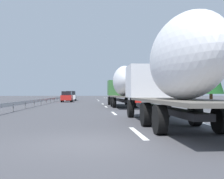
{
  "coord_description": "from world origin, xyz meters",
  "views": [
    {
      "loc": [
        -7.8,
        -0.09,
        1.42
      ],
      "look_at": [
        22.2,
        -2.49,
        1.88
      ],
      "focal_mm": 43.88,
      "sensor_mm": 36.0,
      "label": 1
    }
  ],
  "objects": [
    {
      "name": "tree_0",
      "position": [
        25.19,
        -13.01,
        3.2
      ],
      "size": [
        2.98,
        2.98,
        5.01
      ],
      "color": "#472D19",
      "rests_on": "ground_plane"
    },
    {
      "name": "lane_stripe_9",
      "position": [
        91.1,
        -1.8,
        0.0
      ],
      "size": [
        3.2,
        0.2,
        0.01
      ],
      "primitive_type": "cube",
      "color": "white",
      "rests_on": "ground_plane"
    },
    {
      "name": "lane_stripe_4",
      "position": [
        45.68,
        -1.8,
        0.0
      ],
      "size": [
        3.2,
        0.2,
        0.01
      ],
      "primitive_type": "cube",
      "color": "white",
      "rests_on": "ground_plane"
    },
    {
      "name": "lane_stripe_2",
      "position": [
        21.8,
        -1.8,
        0.0
      ],
      "size": [
        3.2,
        0.2,
        0.01
      ],
      "primitive_type": "cube",
      "color": "white",
      "rests_on": "ground_plane"
    },
    {
      "name": "road_sign",
      "position": [
        39.11,
        -6.7,
        2.3
      ],
      "size": [
        0.1,
        0.9,
        3.33
      ],
      "color": "gray",
      "rests_on": "ground_plane"
    },
    {
      "name": "lane_stripe_8",
      "position": [
        74.51,
        -1.8,
        0.0
      ],
      "size": [
        3.2,
        0.2,
        0.01
      ],
      "primitive_type": "cube",
      "color": "white",
      "rests_on": "ground_plane"
    },
    {
      "name": "lane_stripe_5",
      "position": [
        50.08,
        -1.8,
        0.0
      ],
      "size": [
        3.2,
        0.2,
        0.01
      ],
      "primitive_type": "cube",
      "color": "white",
      "rests_on": "ground_plane"
    },
    {
      "name": "lane_stripe_7",
      "position": [
        73.88,
        -1.8,
        0.0
      ],
      "size": [
        3.2,
        0.2,
        0.01
      ],
      "primitive_type": "cube",
      "color": "white",
      "rests_on": "ground_plane"
    },
    {
      "name": "car_red_compact",
      "position": [
        38.97,
        3.84,
        0.92
      ],
      "size": [
        4.47,
        1.77,
        1.81
      ],
      "color": "red",
      "rests_on": "ground_plane"
    },
    {
      "name": "edge_line_right",
      "position": [
        45.0,
        -5.5,
        0.0
      ],
      "size": [
        110.0,
        0.2,
        0.01
      ],
      "primitive_type": "cube",
      "color": "white",
      "rests_on": "ground_plane"
    },
    {
      "name": "tree_3",
      "position": [
        17.8,
        -11.76,
        3.39
      ],
      "size": [
        2.41,
        2.41,
        5.41
      ],
      "color": "#472D19",
      "rests_on": "ground_plane"
    },
    {
      "name": "guardrail_median",
      "position": [
        43.0,
        6.0,
        0.58
      ],
      "size": [
        94.0,
        0.1,
        0.76
      ],
      "color": "#9EA0A5",
      "rests_on": "ground_plane"
    },
    {
      "name": "truck_trailing",
      "position": [
        3.6,
        -3.6,
        2.46
      ],
      "size": [
        12.57,
        2.55,
        4.37
      ],
      "color": "silver",
      "rests_on": "ground_plane"
    },
    {
      "name": "ground_plane",
      "position": [
        40.0,
        0.0,
        0.0
      ],
      "size": [
        260.0,
        260.0,
        0.0
      ],
      "primitive_type": "plane",
      "color": "#424247"
    },
    {
      "name": "tree_2",
      "position": [
        32.03,
        -9.91,
        3.85
      ],
      "size": [
        2.89,
        2.89,
        6.36
      ],
      "color": "#472D19",
      "rests_on": "ground_plane"
    },
    {
      "name": "lane_stripe_0",
      "position": [
        2.0,
        -1.8,
        0.0
      ],
      "size": [
        3.2,
        0.2,
        0.01
      ],
      "primitive_type": "cube",
      "color": "white",
      "rests_on": "ground_plane"
    },
    {
      "name": "lane_stripe_3",
      "position": [
        29.77,
        -1.8,
        0.0
      ],
      "size": [
        3.2,
        0.2,
        0.01
      ],
      "primitive_type": "cube",
      "color": "white",
      "rests_on": "ground_plane"
    },
    {
      "name": "tree_1",
      "position": [
        41.58,
        -13.11,
        3.72
      ],
      "size": [
        3.02,
        3.02,
        5.63
      ],
      "color": "#472D19",
      "rests_on": "ground_plane"
    },
    {
      "name": "lane_stripe_6",
      "position": [
        56.83,
        -1.8,
        0.0
      ],
      "size": [
        3.2,
        0.2,
        0.01
      ],
      "primitive_type": "cube",
      "color": "white",
      "rests_on": "ground_plane"
    },
    {
      "name": "car_white_van",
      "position": [
        47.59,
        3.71,
        0.96
      ],
      "size": [
        4.26,
        1.91,
        1.92
      ],
      "color": "white",
      "rests_on": "ground_plane"
    },
    {
      "name": "truck_lead",
      "position": [
        21.81,
        -3.6,
        2.46
      ],
      "size": [
        13.65,
        2.55,
        4.29
      ],
      "color": "#387038",
      "rests_on": "ground_plane"
    },
    {
      "name": "lane_stripe_1",
      "position": [
        11.89,
        -1.8,
        0.0
      ],
      "size": [
        3.2,
        0.2,
        0.01
      ],
      "primitive_type": "cube",
      "color": "white",
      "rests_on": "ground_plane"
    }
  ]
}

